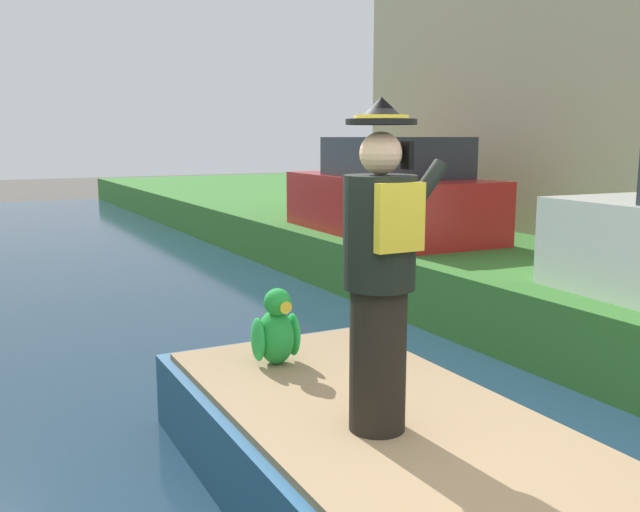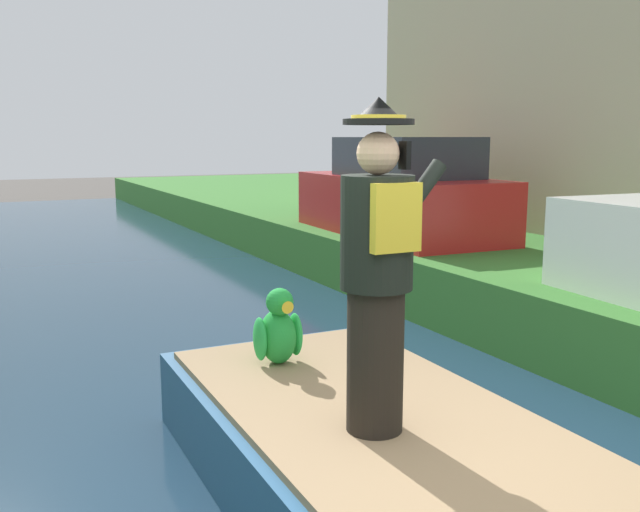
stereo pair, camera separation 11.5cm
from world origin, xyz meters
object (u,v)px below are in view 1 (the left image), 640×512
(boat, at_px, (400,474))
(person_pirate, at_px, (380,269))
(parrot_plush, at_px, (276,331))
(parked_car_red, at_px, (388,194))

(boat, xyz_separation_m, person_pirate, (-0.15, 0.01, 1.23))
(parrot_plush, relative_size, parked_car_red, 0.14)
(boat, bearing_deg, person_pirate, 174.57)
(parked_car_red, bearing_deg, parrot_plush, -131.11)
(parrot_plush, height_order, parked_car_red, parked_car_red)
(person_pirate, bearing_deg, boat, -17.27)
(person_pirate, distance_m, parked_car_red, 7.12)
(person_pirate, xyz_separation_m, parked_car_red, (3.97, 5.91, -0.15))
(boat, relative_size, parked_car_red, 1.04)
(person_pirate, relative_size, parked_car_red, 0.45)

